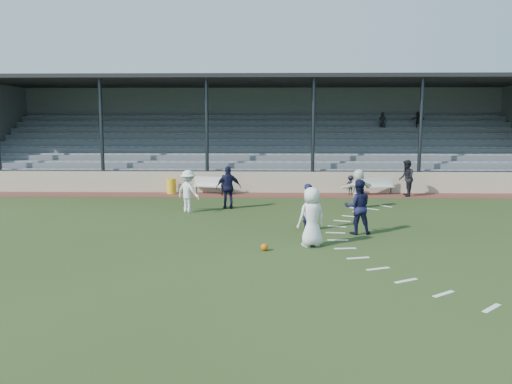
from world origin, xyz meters
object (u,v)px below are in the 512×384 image
trash_bin (171,186)px  official (406,178)px  bench_left (211,184)px  football (264,247)px  bench_right (376,184)px  player_navy_lead (309,207)px  player_white_lead (312,217)px

trash_bin → official: bearing=-3.4°
bench_left → football: bearing=-59.2°
bench_left → football: (3.08, -12.38, -0.47)m
bench_right → official: (1.46, -0.64, 0.42)m
trash_bin → official: 12.89m
bench_right → player_navy_lead: (-4.47, -9.27, 0.28)m
bench_left → trash_bin: 2.22m
trash_bin → player_white_lead: (6.81, -11.81, 0.52)m
football → player_white_lead: bearing=21.7°
bench_right → football: 13.73m
bench_left → bench_right: same height
official → trash_bin: bearing=-84.8°
bench_left → player_navy_lead: 10.48m
player_white_lead → official: (6.05, 11.05, 0.04)m
football → player_navy_lead: bearing=61.7°
player_white_lead → player_navy_lead: size_ratio=1.11×
bench_right → football: (-6.10, -12.30, -0.47)m
bench_right → player_white_lead: size_ratio=1.06×
bench_right → player_white_lead: 12.57m
trash_bin → player_navy_lead: (6.93, -9.39, 0.43)m
football → player_navy_lead: size_ratio=0.13×
player_navy_lead → official: 10.47m
player_white_lead → official: 12.60m
player_white_lead → player_navy_lead: 2.43m
player_white_lead → official: size_ratio=0.98×
trash_bin → official: size_ratio=0.43×
football → bench_right: bearing=63.6°
bench_left → player_navy_lead: (4.71, -9.35, 0.28)m
trash_bin → player_white_lead: 13.65m
football → player_white_lead: size_ratio=0.12×
bench_right → player_white_lead: bearing=-123.3°
official → player_navy_lead: bearing=-25.9°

